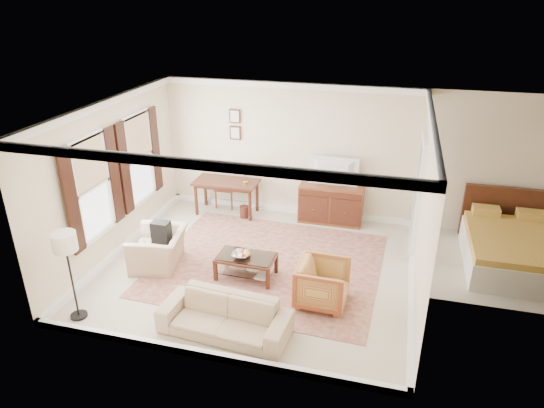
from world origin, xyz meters
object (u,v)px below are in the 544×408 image
at_px(coffee_table, 246,261).
at_px(sofa, 224,312).
at_px(tv, 333,163).
at_px(writing_desk, 226,186).
at_px(striped_armchair, 323,282).
at_px(club_armchair, 158,243).
at_px(sideboard, 331,204).

distance_m(coffee_table, sofa, 1.52).
relative_size(tv, sofa, 0.53).
relative_size(writing_desk, tv, 1.39).
distance_m(striped_armchair, club_armchair, 3.09).
relative_size(writing_desk, striped_armchair, 1.74).
height_order(writing_desk, striped_armchair, striped_armchair).
bearing_deg(club_armchair, coffee_table, 81.37).
distance_m(club_armchair, sofa, 2.35).
bearing_deg(writing_desk, sofa, -70.79).
distance_m(writing_desk, sideboard, 2.33).
xyz_separation_m(sideboard, striped_armchair, (0.32, -3.00, -0.01)).
height_order(writing_desk, coffee_table, writing_desk).
relative_size(sideboard, club_armchair, 1.33).
relative_size(coffee_table, club_armchair, 1.00).
xyz_separation_m(tv, club_armchair, (-2.75, -2.58, -0.89)).
height_order(tv, club_armchair, tv).
bearing_deg(striped_armchair, writing_desk, 44.54).
distance_m(writing_desk, coffee_table, 2.73).
distance_m(tv, sofa, 4.29).
bearing_deg(club_armchair, sideboard, 124.05).
distance_m(tv, striped_armchair, 3.14).
distance_m(sideboard, striped_armchair, 3.02).
height_order(tv, coffee_table, tv).
bearing_deg(coffee_table, sideboard, 67.08).
bearing_deg(striped_armchair, tv, 7.83).
xyz_separation_m(writing_desk, sofa, (1.37, -3.93, -0.29)).
height_order(writing_desk, club_armchair, club_armchair).
bearing_deg(writing_desk, striped_armchair, -47.20).
relative_size(writing_desk, club_armchair, 1.38).
bearing_deg(tv, writing_desk, 3.51).
distance_m(coffee_table, club_armchair, 1.66).
bearing_deg(writing_desk, coffee_table, -63.23).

